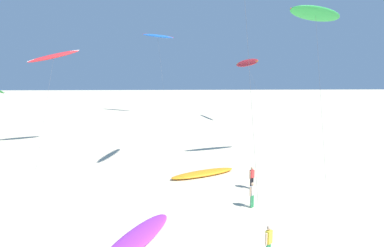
{
  "coord_description": "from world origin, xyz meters",
  "views": [
    {
      "loc": [
        -2.7,
        -5.69,
        8.49
      ],
      "look_at": [
        -1.49,
        20.23,
        4.47
      ],
      "focal_mm": 31.66,
      "sensor_mm": 36.0,
      "label": 1
    }
  ],
  "objects_px": {
    "flying_kite_3": "(316,14)",
    "person_near_right": "(269,242)",
    "flying_kite_0": "(158,36)",
    "flying_kite_1": "(247,63)",
    "grounded_kite_0": "(136,239)",
    "person_foreground_walker": "(252,194)",
    "person_near_left": "(252,177)",
    "grounded_kite_1": "(203,173)",
    "flying_kite_4": "(54,56)"
  },
  "relations": [
    {
      "from": "flying_kite_3",
      "to": "person_near_right",
      "type": "xyz_separation_m",
      "value": [
        -8.25,
        -16.41,
        -12.58
      ]
    },
    {
      "from": "flying_kite_0",
      "to": "flying_kite_1",
      "type": "bearing_deg",
      "value": -35.41
    },
    {
      "from": "flying_kite_0",
      "to": "grounded_kite_0",
      "type": "bearing_deg",
      "value": -88.33
    },
    {
      "from": "person_foreground_walker",
      "to": "person_near_left",
      "type": "bearing_deg",
      "value": 77.77
    },
    {
      "from": "flying_kite_1",
      "to": "person_near_right",
      "type": "bearing_deg",
      "value": -100.21
    },
    {
      "from": "grounded_kite_1",
      "to": "person_foreground_walker",
      "type": "xyz_separation_m",
      "value": [
        2.56,
        -6.74,
        0.71
      ]
    },
    {
      "from": "flying_kite_3",
      "to": "person_foreground_walker",
      "type": "height_order",
      "value": "flying_kite_3"
    },
    {
      "from": "flying_kite_0",
      "to": "flying_kite_4",
      "type": "distance_m",
      "value": 31.9
    },
    {
      "from": "flying_kite_1",
      "to": "person_near_right",
      "type": "distance_m",
      "value": 45.34
    },
    {
      "from": "flying_kite_0",
      "to": "flying_kite_4",
      "type": "height_order",
      "value": "flying_kite_0"
    },
    {
      "from": "flying_kite_4",
      "to": "person_near_right",
      "type": "height_order",
      "value": "flying_kite_4"
    },
    {
      "from": "grounded_kite_1",
      "to": "person_foreground_walker",
      "type": "height_order",
      "value": "person_foreground_walker"
    },
    {
      "from": "flying_kite_1",
      "to": "flying_kite_0",
      "type": "bearing_deg",
      "value": 144.59
    },
    {
      "from": "flying_kite_3",
      "to": "person_near_left",
      "type": "bearing_deg",
      "value": -134.91
    },
    {
      "from": "flying_kite_0",
      "to": "person_foreground_walker",
      "type": "bearing_deg",
      "value": -80.33
    },
    {
      "from": "flying_kite_1",
      "to": "grounded_kite_1",
      "type": "xyz_separation_m",
      "value": [
        -9.81,
        -30.95,
        -9.71
      ]
    },
    {
      "from": "flying_kite_0",
      "to": "person_foreground_walker",
      "type": "distance_m",
      "value": 51.53
    },
    {
      "from": "person_near_right",
      "to": "person_near_left",
      "type": "bearing_deg",
      "value": 81.82
    },
    {
      "from": "flying_kite_1",
      "to": "grounded_kite_0",
      "type": "bearing_deg",
      "value": -108.55
    },
    {
      "from": "flying_kite_1",
      "to": "person_foreground_walker",
      "type": "bearing_deg",
      "value": -100.9
    },
    {
      "from": "flying_kite_4",
      "to": "grounded_kite_1",
      "type": "relative_size",
      "value": 1.93
    },
    {
      "from": "flying_kite_3",
      "to": "flying_kite_0",
      "type": "bearing_deg",
      "value": 112.54
    },
    {
      "from": "grounded_kite_1",
      "to": "person_near_right",
      "type": "xyz_separation_m",
      "value": [
        1.94,
        -12.79,
        0.74
      ]
    },
    {
      "from": "grounded_kite_0",
      "to": "person_near_left",
      "type": "relative_size",
      "value": 3.86
    },
    {
      "from": "flying_kite_3",
      "to": "flying_kite_4",
      "type": "relative_size",
      "value": 1.28
    },
    {
      "from": "flying_kite_1",
      "to": "flying_kite_3",
      "type": "distance_m",
      "value": 27.57
    },
    {
      "from": "flying_kite_0",
      "to": "flying_kite_3",
      "type": "distance_m",
      "value": 41.61
    },
    {
      "from": "flying_kite_1",
      "to": "flying_kite_4",
      "type": "height_order",
      "value": "flying_kite_4"
    },
    {
      "from": "grounded_kite_0",
      "to": "person_near_left",
      "type": "height_order",
      "value": "person_near_left"
    },
    {
      "from": "grounded_kite_0",
      "to": "person_near_right",
      "type": "relative_size",
      "value": 3.72
    },
    {
      "from": "flying_kite_3",
      "to": "flying_kite_4",
      "type": "bearing_deg",
      "value": 161.73
    },
    {
      "from": "flying_kite_0",
      "to": "person_near_left",
      "type": "xyz_separation_m",
      "value": [
        9.06,
        -45.3,
        -14.48
      ]
    },
    {
      "from": "person_foreground_walker",
      "to": "flying_kite_3",
      "type": "bearing_deg",
      "value": 53.62
    },
    {
      "from": "flying_kite_0",
      "to": "flying_kite_4",
      "type": "relative_size",
      "value": 1.45
    },
    {
      "from": "flying_kite_1",
      "to": "flying_kite_4",
      "type": "bearing_deg",
      "value": -143.73
    },
    {
      "from": "flying_kite_1",
      "to": "grounded_kite_1",
      "type": "relative_size",
      "value": 1.86
    },
    {
      "from": "flying_kite_1",
      "to": "flying_kite_3",
      "type": "bearing_deg",
      "value": -89.23
    },
    {
      "from": "flying_kite_1",
      "to": "person_near_left",
      "type": "xyz_separation_m",
      "value": [
        -6.51,
        -34.23,
        -9.0
      ]
    },
    {
      "from": "person_near_left",
      "to": "grounded_kite_0",
      "type": "bearing_deg",
      "value": -134.82
    },
    {
      "from": "person_foreground_walker",
      "to": "person_near_right",
      "type": "distance_m",
      "value": 6.09
    },
    {
      "from": "grounded_kite_0",
      "to": "person_foreground_walker",
      "type": "height_order",
      "value": "person_foreground_walker"
    },
    {
      "from": "flying_kite_4",
      "to": "person_near_left",
      "type": "distance_m",
      "value": 26.23
    },
    {
      "from": "flying_kite_0",
      "to": "flying_kite_1",
      "type": "distance_m",
      "value": 19.87
    },
    {
      "from": "flying_kite_0",
      "to": "person_near_right",
      "type": "relative_size",
      "value": 9.59
    },
    {
      "from": "flying_kite_3",
      "to": "grounded_kite_1",
      "type": "distance_m",
      "value": 17.15
    },
    {
      "from": "person_foreground_walker",
      "to": "person_near_left",
      "type": "relative_size",
      "value": 1.0
    },
    {
      "from": "grounded_kite_1",
      "to": "flying_kite_3",
      "type": "bearing_deg",
      "value": 19.54
    },
    {
      "from": "person_foreground_walker",
      "to": "person_near_right",
      "type": "relative_size",
      "value": 0.96
    },
    {
      "from": "flying_kite_1",
      "to": "grounded_kite_0",
      "type": "distance_m",
      "value": 45.14
    },
    {
      "from": "flying_kite_3",
      "to": "flying_kite_4",
      "type": "distance_m",
      "value": 27.53
    }
  ]
}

